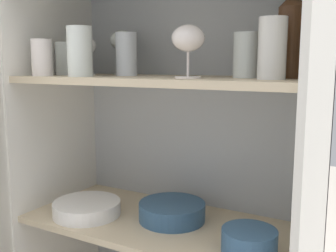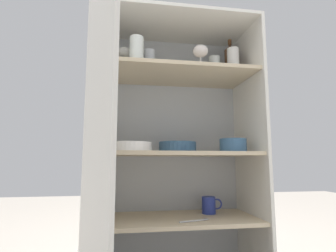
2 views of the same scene
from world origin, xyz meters
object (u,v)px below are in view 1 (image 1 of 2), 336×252
(plate_stack_white, at_px, (87,208))
(serving_bowl_small, at_px, (249,241))
(wine_bottle, at_px, (291,35))
(mixing_bowl_large, at_px, (172,211))

(plate_stack_white, bearing_deg, serving_bowl_small, -0.73)
(wine_bottle, distance_m, mixing_bowl_large, 0.62)
(wine_bottle, bearing_deg, mixing_bowl_large, -176.56)
(wine_bottle, relative_size, plate_stack_white, 1.14)
(wine_bottle, relative_size, serving_bowl_small, 1.75)
(wine_bottle, height_order, plate_stack_white, wine_bottle)
(wine_bottle, distance_m, serving_bowl_small, 0.54)
(mixing_bowl_large, distance_m, serving_bowl_small, 0.30)
(plate_stack_white, height_order, serving_bowl_small, serving_bowl_small)
(plate_stack_white, relative_size, mixing_bowl_large, 1.05)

